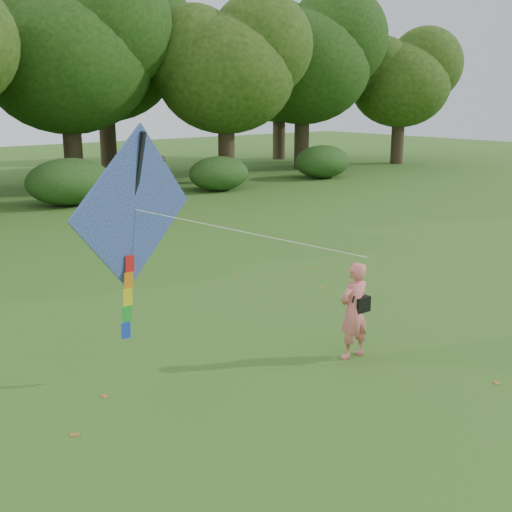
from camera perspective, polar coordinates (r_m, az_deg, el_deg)
ground at (r=10.79m, az=7.84°, el=-9.58°), size 100.00×100.00×0.00m
man_kite_flyer at (r=10.84m, az=8.70°, el=-4.82°), size 0.61×0.41×1.65m
bystander_right at (r=28.32m, az=-8.27°, el=7.05°), size 0.88×1.12×1.78m
crossbody_bag at (r=10.87m, az=9.25°, el=-4.18°), size 0.43×0.20×0.68m
flying_kite at (r=9.69m, az=-10.80°, el=3.86°), size 4.62×2.07×3.25m
fallen_leaves at (r=13.05m, az=5.40°, el=-5.21°), size 9.82×11.51×0.01m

